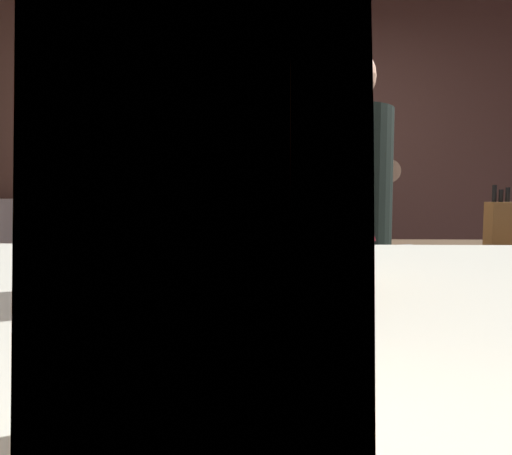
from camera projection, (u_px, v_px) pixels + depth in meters
name	position (u px, v px, depth m)	size (l,w,h in m)	color
wall_back	(264.00, 166.00, 3.53)	(5.20, 0.10, 2.70)	brown
prep_counter	(337.00, 343.00, 2.03)	(2.10, 0.60, 0.90)	#4A3827
back_shelf	(283.00, 266.00, 3.31)	(0.92, 0.36, 1.18)	#3B3B3D
bartender	(341.00, 247.00, 1.54)	(0.45, 0.53, 1.63)	#272537
knife_block	(500.00, 225.00, 1.87)	(0.10, 0.08, 0.27)	olive
mixing_bowl	(204.00, 238.00, 2.13)	(0.17, 0.17, 0.05)	#CE4C39
chefs_knife	(390.00, 247.00, 1.94)	(0.24, 0.03, 0.01)	silver
pint_glass_near	(190.00, 195.00, 0.09)	(0.08, 0.08, 0.13)	#BF7830
pint_glass_far	(244.00, 181.00, 0.32)	(0.08, 0.08, 0.15)	orange
bottle_hot_sauce	(266.00, 177.00, 3.29)	(0.05, 0.05, 0.20)	#D7CC7E
bottle_soy	(336.00, 176.00, 3.31)	(0.06, 0.06, 0.22)	#355BA0
bottle_vinegar	(300.00, 175.00, 3.34)	(0.07, 0.07, 0.25)	black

